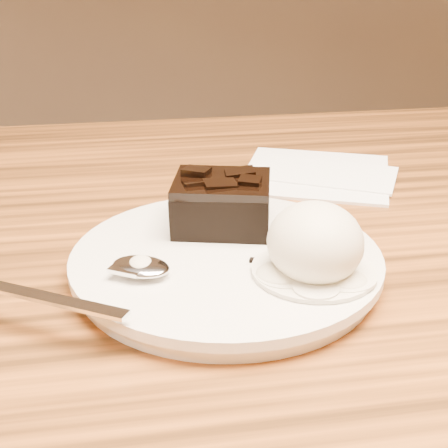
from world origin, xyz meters
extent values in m
cylinder|color=white|center=(-0.01, -0.08, 0.76)|extent=(0.24, 0.24, 0.02)
cube|color=black|center=(0.00, -0.03, 0.79)|extent=(0.09, 0.08, 0.04)
ellipsoid|color=#ECE5C7|center=(0.05, -0.12, 0.79)|extent=(0.07, 0.07, 0.06)
cylinder|color=white|center=(0.05, -0.12, 0.77)|extent=(0.09, 0.09, 0.00)
cube|color=white|center=(0.13, 0.13, 0.75)|extent=(0.21, 0.21, 0.01)
cube|color=black|center=(0.05, -0.07, 0.77)|extent=(0.01, 0.01, 0.00)
cube|color=black|center=(0.01, -0.09, 0.77)|extent=(0.01, 0.01, 0.00)
cube|color=black|center=(0.01, -0.13, 0.77)|extent=(0.01, 0.01, 0.00)
camera|label=1|loc=(-0.08, -0.51, 0.99)|focal=51.04mm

